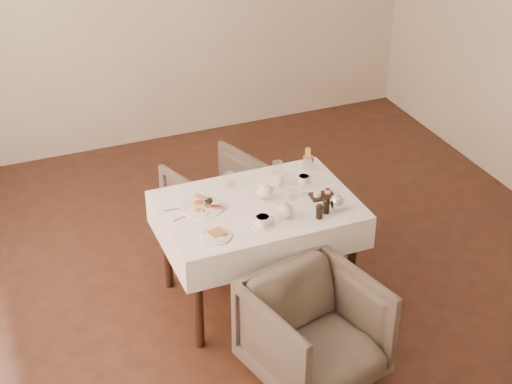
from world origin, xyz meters
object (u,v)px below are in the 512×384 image
object	(u,v)px
table	(258,219)
breakfast_plate	(202,206)
armchair_near	(314,332)
teapot_centre	(265,190)
armchair_far	(217,197)

from	to	relation	value
table	breakfast_plate	xyz separation A→B (m)	(-0.35, 0.10, 0.13)
armchair_near	teapot_centre	distance (m)	1.02
table	armchair_far	distance (m)	0.96
teapot_centre	armchair_near	bearing A→B (deg)	-88.60
teapot_centre	armchair_far	bearing A→B (deg)	97.98
armchair_far	breakfast_plate	xyz separation A→B (m)	(-0.38, -0.79, 0.47)
table	teapot_centre	size ratio (longest dim) A/B	8.30
armchair_far	breakfast_plate	world-z (taller)	breakfast_plate
armchair_near	breakfast_plate	size ratio (longest dim) A/B	2.55
table	breakfast_plate	distance (m)	0.38
armchair_near	teapot_centre	bearing A→B (deg)	73.14
table	teapot_centre	xyz separation A→B (m)	(0.07, 0.05, 0.18)
table	armchair_near	world-z (taller)	table
armchair_far	breakfast_plate	bearing A→B (deg)	44.86
table	armchair_near	distance (m)	0.90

